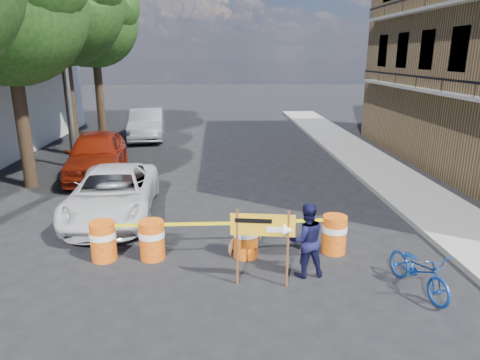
{
  "coord_description": "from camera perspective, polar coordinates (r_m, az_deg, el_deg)",
  "views": [
    {
      "loc": [
        -0.22,
        -7.8,
        4.48
      ],
      "look_at": [
        0.36,
        2.98,
        1.3
      ],
      "focal_mm": 32.0,
      "sensor_mm": 36.0,
      "label": 1
    }
  ],
  "objects": [
    {
      "name": "ground",
      "position": [
        9.0,
        -1.3,
        -13.45
      ],
      "size": [
        120.0,
        120.0,
        0.0
      ],
      "primitive_type": "plane",
      "color": "black",
      "rests_on": "ground"
    },
    {
      "name": "sidewalk_east",
      "position": [
        15.85,
        20.96,
        -0.85
      ],
      "size": [
        2.4,
        40.0,
        0.15
      ],
      "primitive_type": "cube",
      "color": "gray",
      "rests_on": "ground"
    },
    {
      "name": "tree_mid_a",
      "position": [
        16.24,
        -28.58,
        19.94
      ],
      "size": [
        5.25,
        5.0,
        8.68
      ],
      "color": "#332316",
      "rests_on": "ground"
    },
    {
      "name": "tree_far",
      "position": [
        25.7,
        -18.89,
        19.45
      ],
      "size": [
        5.04,
        4.8,
        8.84
      ],
      "color": "#332316",
      "rests_on": "ground"
    },
    {
      "name": "streetlamp",
      "position": [
        18.22,
        -22.15,
        14.93
      ],
      "size": [
        1.25,
        0.18,
        8.0
      ],
      "color": "gray",
      "rests_on": "ground"
    },
    {
      "name": "barrel_far_left",
      "position": [
        10.17,
        -17.79,
        -7.64
      ],
      "size": [
        0.58,
        0.58,
        0.9
      ],
      "color": "red",
      "rests_on": "ground"
    },
    {
      "name": "barrel_mid_left",
      "position": [
        9.94,
        -11.66,
        -7.72
      ],
      "size": [
        0.58,
        0.58,
        0.9
      ],
      "color": "red",
      "rests_on": "ground"
    },
    {
      "name": "barrel_mid_right",
      "position": [
        9.84,
        0.76,
        -7.64
      ],
      "size": [
        0.58,
        0.58,
        0.9
      ],
      "color": "red",
      "rests_on": "ground"
    },
    {
      "name": "barrel_far_right",
      "position": [
        10.27,
        12.46,
        -6.98
      ],
      "size": [
        0.58,
        0.58,
        0.9
      ],
      "color": "red",
      "rests_on": "ground"
    },
    {
      "name": "detour_sign",
      "position": [
        8.37,
        4.02,
        -6.9
      ],
      "size": [
        1.25,
        0.33,
        1.62
      ],
      "rotation": [
        0.0,
        0.0,
        -0.14
      ],
      "color": "#592D19",
      "rests_on": "ground"
    },
    {
      "name": "pedestrian",
      "position": [
        9.0,
        8.81,
        -7.88
      ],
      "size": [
        0.84,
        0.69,
        1.61
      ],
      "primitive_type": "imported",
      "rotation": [
        0.0,
        0.0,
        3.25
      ],
      "color": "black",
      "rests_on": "ground"
    },
    {
      "name": "bicycle",
      "position": [
        9.01,
        23.05,
        -8.64
      ],
      "size": [
        0.8,
        1.03,
        1.73
      ],
      "primitive_type": "imported",
      "rotation": [
        0.0,
        0.0,
        0.24
      ],
      "color": "#133F9D",
      "rests_on": "ground"
    },
    {
      "name": "dog",
      "position": [
        9.94,
        0.57,
        -8.43
      ],
      "size": [
        0.79,
        0.53,
        0.61
      ],
      "primitive_type": "imported",
      "rotation": [
        0.0,
        0.0,
        1.87
      ],
      "color": "#DDAD7E",
      "rests_on": "ground"
    },
    {
      "name": "suv_white",
      "position": [
        12.7,
        -16.56,
        -1.7
      ],
      "size": [
        2.54,
        5.03,
        1.36
      ],
      "primitive_type": "imported",
      "rotation": [
        0.0,
        0.0,
        0.06
      ],
      "color": "silver",
      "rests_on": "ground"
    },
    {
      "name": "sedan_red",
      "position": [
        17.13,
        -18.55,
        3.32
      ],
      "size": [
        2.64,
        5.21,
        1.7
      ],
      "primitive_type": "imported",
      "rotation": [
        0.0,
        0.0,
        0.13
      ],
      "color": "maroon",
      "rests_on": "ground"
    },
    {
      "name": "sedan_silver",
      "position": [
        24.22,
        -12.32,
        7.35
      ],
      "size": [
        2.22,
        5.13,
        1.64
      ],
      "primitive_type": "imported",
      "rotation": [
        0.0,
        0.0,
        0.1
      ],
      "color": "silver",
      "rests_on": "ground"
    }
  ]
}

